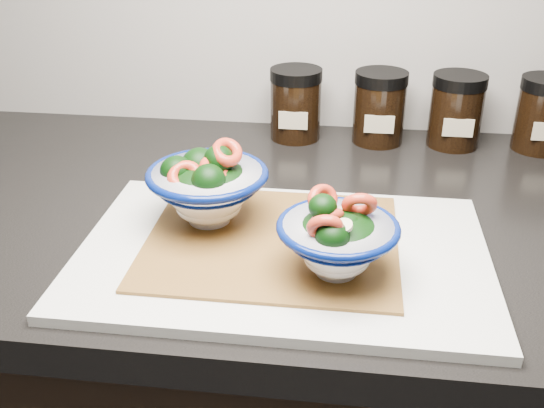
# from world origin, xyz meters

# --- Properties ---
(countertop) EXTENTS (3.50, 0.60, 0.04)m
(countertop) POSITION_xyz_m (0.00, 1.45, 0.88)
(countertop) COLOR black
(countertop) RESTS_ON cabinet
(cutting_board) EXTENTS (0.45, 0.30, 0.01)m
(cutting_board) POSITION_xyz_m (-0.15, 1.32, 0.91)
(cutting_board) COLOR silver
(cutting_board) RESTS_ON countertop
(bamboo_mat) EXTENTS (0.28, 0.24, 0.00)m
(bamboo_mat) POSITION_xyz_m (-0.17, 1.34, 0.91)
(bamboo_mat) COLOR olive
(bamboo_mat) RESTS_ON cutting_board
(bowl_left) EXTENTS (0.14, 0.14, 0.11)m
(bowl_left) POSITION_xyz_m (-0.25, 1.37, 0.96)
(bowl_left) COLOR white
(bowl_left) RESTS_ON bamboo_mat
(bowl_right) EXTENTS (0.12, 0.12, 0.09)m
(bowl_right) POSITION_xyz_m (-0.09, 1.28, 0.95)
(bowl_right) COLOR white
(bowl_right) RESTS_ON bamboo_mat
(spice_jar_a) EXTENTS (0.08, 0.08, 0.11)m
(spice_jar_a) POSITION_xyz_m (-0.17, 1.69, 0.96)
(spice_jar_a) COLOR black
(spice_jar_a) RESTS_ON countertop
(spice_jar_b) EXTENTS (0.08, 0.08, 0.11)m
(spice_jar_b) POSITION_xyz_m (-0.04, 1.69, 0.96)
(spice_jar_b) COLOR black
(spice_jar_b) RESTS_ON countertop
(spice_jar_c) EXTENTS (0.08, 0.08, 0.11)m
(spice_jar_c) POSITION_xyz_m (0.07, 1.69, 0.96)
(spice_jar_c) COLOR black
(spice_jar_c) RESTS_ON countertop
(spice_jar_d) EXTENTS (0.08, 0.08, 0.11)m
(spice_jar_d) POSITION_xyz_m (0.20, 1.69, 0.96)
(spice_jar_d) COLOR black
(spice_jar_d) RESTS_ON countertop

